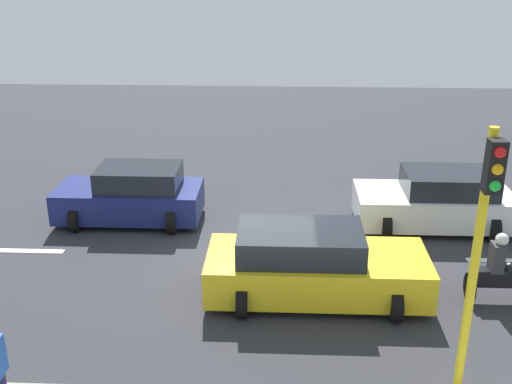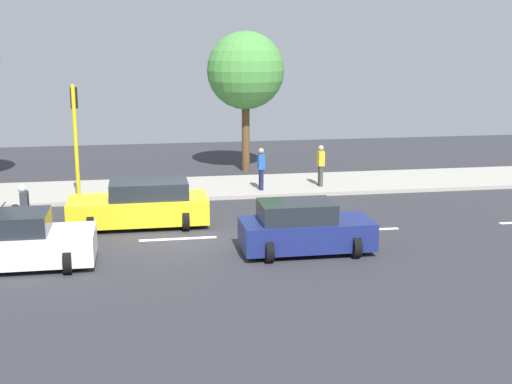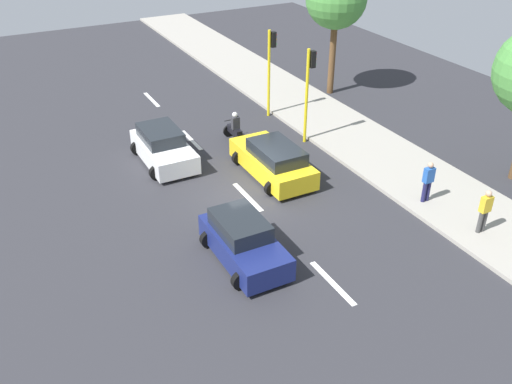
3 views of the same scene
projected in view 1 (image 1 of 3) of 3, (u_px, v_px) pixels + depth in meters
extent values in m
cube|color=#2D2D33|center=(262.00, 258.00, 14.65)|extent=(40.00, 60.00, 0.10)
cube|color=white|center=(15.00, 251.00, 14.88)|extent=(0.20, 2.40, 0.01)
cube|color=white|center=(262.00, 256.00, 14.63)|extent=(0.20, 2.40, 0.01)
cube|color=white|center=(433.00, 206.00, 16.03)|extent=(1.85, 4.02, 0.80)
cube|color=#1E2328|center=(449.00, 182.00, 15.77)|extent=(1.55, 2.25, 0.56)
cylinder|color=black|center=(386.00, 227.00, 15.42)|extent=(0.64, 0.22, 0.64)
cylinder|color=black|center=(377.00, 202.00, 16.93)|extent=(0.64, 0.22, 0.64)
cylinder|color=black|center=(493.00, 229.00, 15.31)|extent=(0.64, 0.22, 0.64)
cylinder|color=black|center=(475.00, 204.00, 16.82)|extent=(0.64, 0.22, 0.64)
cube|color=yellow|center=(317.00, 272.00, 12.73)|extent=(1.88, 4.55, 0.80)
cube|color=#1E2328|center=(300.00, 242.00, 12.50)|extent=(1.58, 2.55, 0.56)
cylinder|color=black|center=(383.00, 265.00, 13.53)|extent=(0.64, 0.22, 0.64)
cylinder|color=black|center=(396.00, 305.00, 11.99)|extent=(0.64, 0.22, 0.64)
cylinder|color=black|center=(247.00, 262.00, 13.65)|extent=(0.64, 0.22, 0.64)
cylinder|color=black|center=(242.00, 302.00, 12.11)|extent=(0.64, 0.22, 0.64)
cube|color=navy|center=(130.00, 201.00, 16.39)|extent=(1.72, 3.80, 0.80)
cube|color=#1E2328|center=(139.00, 177.00, 16.13)|extent=(1.44, 2.13, 0.56)
cylinder|color=black|center=(75.00, 220.00, 15.84)|extent=(0.64, 0.22, 0.64)
cylinder|color=black|center=(92.00, 198.00, 17.23)|extent=(0.64, 0.22, 0.64)
cylinder|color=black|center=(172.00, 221.00, 15.73)|extent=(0.64, 0.22, 0.64)
cylinder|color=black|center=(181.00, 200.00, 17.13)|extent=(0.64, 0.22, 0.64)
cylinder|color=black|center=(470.00, 287.00, 12.67)|extent=(0.60, 0.10, 0.60)
cube|color=black|center=(499.00, 277.00, 12.56)|extent=(0.28, 1.10, 0.36)
sphere|color=black|center=(510.00, 269.00, 12.49)|extent=(0.32, 0.32, 0.32)
cube|color=#333338|center=(497.00, 257.00, 12.40)|extent=(0.36, 0.24, 0.60)
sphere|color=silver|center=(502.00, 239.00, 12.25)|extent=(0.26, 0.26, 0.26)
cylinder|color=yellow|center=(474.00, 272.00, 9.26)|extent=(0.14, 0.14, 4.50)
cube|color=black|center=(495.00, 166.00, 8.42)|extent=(0.24, 0.24, 0.76)
sphere|color=red|center=(500.00, 152.00, 8.22)|extent=(0.16, 0.16, 0.16)
sphere|color=#F2A50C|center=(497.00, 169.00, 8.31)|extent=(0.16, 0.16, 0.16)
sphere|color=green|center=(495.00, 186.00, 8.39)|extent=(0.16, 0.16, 0.16)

